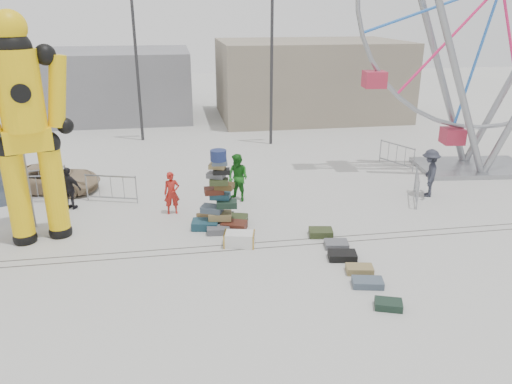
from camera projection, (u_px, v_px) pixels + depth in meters
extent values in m
plane|color=#9E9E99|center=(255.00, 258.00, 15.01)|extent=(90.00, 90.00, 0.00)
cube|color=#47443F|center=(252.00, 249.00, 15.56)|extent=(40.00, 0.04, 0.01)
cube|color=#47443F|center=(250.00, 243.00, 15.93)|extent=(40.00, 0.04, 0.01)
cube|color=gray|center=(309.00, 79.00, 33.69)|extent=(12.00, 8.00, 5.00)
cube|color=gray|center=(115.00, 84.00, 33.66)|extent=(10.00, 8.00, 4.40)
cylinder|color=#2D2D30|center=(272.00, 70.00, 26.09)|extent=(0.16, 0.16, 8.00)
cylinder|color=#2D2D30|center=(137.00, 68.00, 26.86)|extent=(0.16, 0.16, 8.00)
cube|color=#1A3F4E|center=(205.00, 225.00, 16.95)|extent=(0.98, 0.75, 0.29)
cube|color=#4E2014|center=(234.00, 226.00, 16.89)|extent=(0.98, 0.84, 0.27)
cube|color=#493617|center=(208.00, 219.00, 17.47)|extent=(0.79, 0.55, 0.24)
cube|color=#333E1F|center=(236.00, 219.00, 17.41)|extent=(0.92, 0.76, 0.27)
cube|color=#5B5C63|center=(218.00, 230.00, 16.62)|extent=(0.79, 0.56, 0.22)
cube|color=black|center=(222.00, 216.00, 17.65)|extent=(0.85, 0.71, 0.24)
cube|color=olive|center=(220.00, 216.00, 16.98)|extent=(0.84, 0.64, 0.24)
cube|color=#495868|center=(212.00, 209.00, 16.95)|extent=(0.85, 0.73, 0.22)
cube|color=#1A2F23|center=(227.00, 204.00, 16.79)|extent=(0.73, 0.54, 0.22)
cube|color=#1A3F4E|center=(220.00, 196.00, 16.90)|extent=(0.76, 0.61, 0.20)
cube|color=#4E2014|center=(214.00, 191.00, 16.79)|extent=(0.65, 0.45, 0.20)
cube|color=#493617|center=(224.00, 186.00, 16.65)|extent=(0.72, 0.62, 0.20)
cube|color=#333E1F|center=(219.00, 182.00, 16.49)|extent=(0.67, 0.49, 0.18)
cube|color=#5B5C63|center=(216.00, 175.00, 16.57)|extent=(0.69, 0.61, 0.18)
cube|color=black|center=(221.00, 171.00, 16.42)|extent=(0.58, 0.42, 0.16)
cube|color=olive|center=(217.00, 166.00, 16.42)|extent=(0.62, 0.50, 0.16)
cube|color=#495868|center=(219.00, 163.00, 16.29)|extent=(0.53, 0.36, 0.13)
cylinder|color=navy|center=(218.00, 155.00, 16.23)|extent=(0.53, 0.53, 0.35)
sphere|color=black|center=(25.00, 238.00, 15.98)|extent=(0.74, 0.74, 0.74)
cylinder|color=yellow|center=(18.00, 196.00, 15.49)|extent=(0.69, 0.69, 3.13)
sphere|color=black|center=(9.00, 148.00, 14.94)|extent=(0.78, 0.78, 0.78)
sphere|color=black|center=(61.00, 231.00, 16.44)|extent=(0.74, 0.74, 0.74)
cylinder|color=yellow|center=(55.00, 191.00, 15.94)|extent=(0.69, 0.69, 3.13)
sphere|color=black|center=(47.00, 143.00, 15.40)|extent=(0.78, 0.78, 0.78)
cube|color=yellow|center=(28.00, 139.00, 15.10)|extent=(1.54, 1.16, 0.69)
cylinder|color=yellow|center=(20.00, 90.00, 14.59)|extent=(1.27, 1.27, 2.35)
sphere|color=black|center=(13.00, 49.00, 14.18)|extent=(1.08, 1.08, 1.08)
sphere|color=yellow|center=(9.00, 27.00, 13.97)|extent=(0.98, 0.98, 0.98)
sphere|color=black|center=(45.00, 55.00, 14.60)|extent=(0.63, 0.63, 0.63)
cylinder|color=yellow|center=(57.00, 91.00, 15.06)|extent=(0.92, 0.73, 2.20)
sphere|color=black|center=(65.00, 126.00, 15.48)|extent=(0.51, 0.51, 0.51)
cube|color=gray|center=(473.00, 167.00, 23.11)|extent=(5.28, 3.50, 0.20)
cylinder|color=gray|center=(460.00, 86.00, 20.83)|extent=(3.48, 0.66, 8.09)
cylinder|color=gray|center=(442.00, 80.00, 22.51)|extent=(3.48, 0.66, 8.09)
cylinder|color=gray|center=(511.00, 79.00, 22.68)|extent=(3.48, 0.66, 8.09)
cube|color=#AC243D|center=(477.00, 138.00, 22.62)|extent=(0.99, 0.99, 0.70)
cylinder|color=gray|center=(26.00, 177.00, 16.80)|extent=(0.11, 0.11, 3.41)
cube|color=silver|center=(239.00, 239.00, 15.70)|extent=(1.05, 0.75, 0.44)
cube|color=#333E1F|center=(321.00, 233.00, 16.42)|extent=(0.85, 0.68, 0.23)
cube|color=#5B5C63|center=(336.00, 244.00, 15.65)|extent=(0.80, 0.65, 0.18)
cube|color=black|center=(342.00, 256.00, 14.90)|extent=(0.91, 0.68, 0.22)
cube|color=olive|center=(360.00, 269.00, 14.15)|extent=(0.83, 0.59, 0.20)
cube|color=#495868|center=(368.00, 283.00, 13.47)|extent=(0.91, 0.65, 0.20)
cube|color=#1A2F23|center=(388.00, 304.00, 12.48)|extent=(0.79, 0.65, 0.20)
imported|color=#A31D17|center=(172.00, 193.00, 17.98)|extent=(0.60, 0.42, 1.57)
imported|color=#196419|center=(238.00, 178.00, 19.16)|extent=(1.13, 1.13, 1.85)
imported|color=black|center=(69.00, 188.00, 18.38)|extent=(1.02, 0.72, 1.61)
imported|color=#262833|center=(430.00, 173.00, 19.61)|extent=(1.15, 1.41, 1.90)
imported|color=tan|center=(51.00, 179.00, 20.26)|extent=(4.17, 2.63, 1.07)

